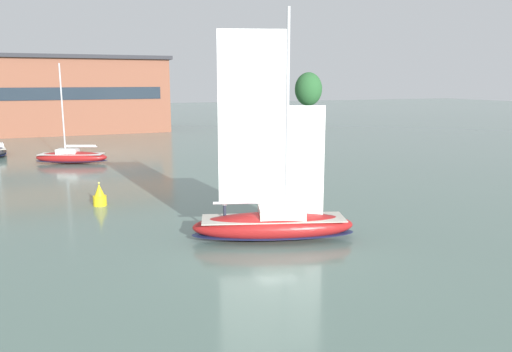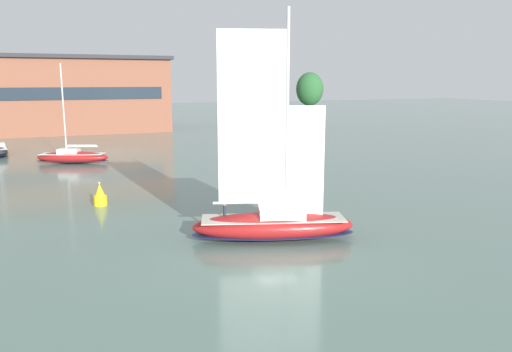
% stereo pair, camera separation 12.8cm
% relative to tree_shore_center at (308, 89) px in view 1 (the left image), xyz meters
% --- Properties ---
extents(ground_plane, '(400.00, 400.00, 0.00)m').
position_rel_tree_shore_center_xyz_m(ground_plane, '(-38.38, -66.97, -8.38)').
color(ground_plane, slate).
extents(waterfront_building, '(41.01, 19.07, 14.98)m').
position_rel_tree_shore_center_xyz_m(waterfront_building, '(-48.93, 12.84, -0.85)').
color(waterfront_building, brown).
rests_on(waterfront_building, ground).
extents(tree_shore_center, '(5.82, 5.82, 11.97)m').
position_rel_tree_shore_center_xyz_m(tree_shore_center, '(0.00, 0.00, 0.00)').
color(tree_shore_center, '#4C3828').
rests_on(tree_shore_center, ground).
extents(sailboat_main, '(11.10, 6.15, 14.69)m').
position_rel_tree_shore_center_xyz_m(sailboat_main, '(-38.36, -66.97, -7.23)').
color(sailboat_main, maroon).
rests_on(sailboat_main, ground).
extents(sailboat_moored_near_marina, '(9.26, 5.66, 12.33)m').
position_rel_tree_shore_center_xyz_m(sailboat_moored_near_marina, '(-49.35, -29.53, -7.54)').
color(sailboat_moored_near_marina, maroon).
rests_on(sailboat_moored_near_marina, ground).
extents(channel_buoy, '(1.11, 1.11, 2.01)m').
position_rel_tree_shore_center_xyz_m(channel_buoy, '(-48.09, -53.28, -7.58)').
color(channel_buoy, yellow).
rests_on(channel_buoy, ground).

